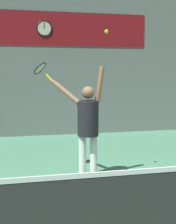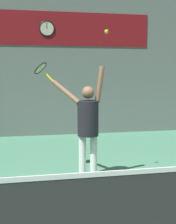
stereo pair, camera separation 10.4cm
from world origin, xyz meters
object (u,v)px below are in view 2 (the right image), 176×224
(tennis_player, at_px, (88,122))
(tennis_ball, at_px, (107,32))
(scoreboard_clock, at_px, (47,28))
(tennis_racket, at_px, (41,69))

(tennis_player, bearing_deg, tennis_ball, -19.06)
(scoreboard_clock, height_order, tennis_player, scoreboard_clock)
(scoreboard_clock, distance_m, tennis_ball, 4.33)
(tennis_player, xyz_separation_m, tennis_ball, (0.31, -0.11, 1.56))
(scoreboard_clock, bearing_deg, tennis_racket, -95.83)
(tennis_player, distance_m, tennis_ball, 1.60)
(tennis_player, distance_m, tennis_racket, 1.29)
(tennis_racket, height_order, tennis_ball, tennis_ball)
(scoreboard_clock, distance_m, tennis_racket, 3.90)
(tennis_racket, bearing_deg, scoreboard_clock, 84.17)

